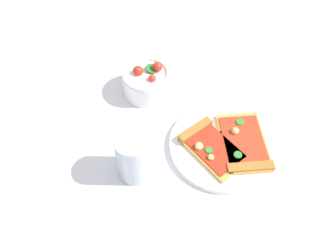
% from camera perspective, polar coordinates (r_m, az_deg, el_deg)
% --- Properties ---
extents(ground_plane, '(2.40, 2.40, 0.00)m').
position_cam_1_polar(ground_plane, '(0.79, 6.83, -2.65)').
color(ground_plane, silver).
rests_on(ground_plane, ground).
extents(plate, '(0.24, 0.24, 0.01)m').
position_cam_1_polar(plate, '(0.78, 8.92, -3.18)').
color(plate, white).
rests_on(plate, ground_plane).
extents(pizza_slice_near, '(0.16, 0.16, 0.02)m').
position_cam_1_polar(pizza_slice_near, '(0.76, 6.85, -3.17)').
color(pizza_slice_near, gold).
rests_on(pizza_slice_near, plate).
extents(pizza_slice_far, '(0.18, 0.13, 0.02)m').
position_cam_1_polar(pizza_slice_far, '(0.78, 12.38, -2.94)').
color(pizza_slice_far, gold).
rests_on(pizza_slice_far, plate).
extents(salad_bowl, '(0.12, 0.12, 0.08)m').
position_cam_1_polar(salad_bowl, '(0.86, -3.56, 7.31)').
color(salad_bowl, white).
rests_on(salad_bowl, ground_plane).
extents(soda_glass, '(0.07, 0.07, 0.11)m').
position_cam_1_polar(soda_glass, '(0.71, -5.53, -5.25)').
color(soda_glass, silver).
rests_on(soda_glass, ground_plane).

